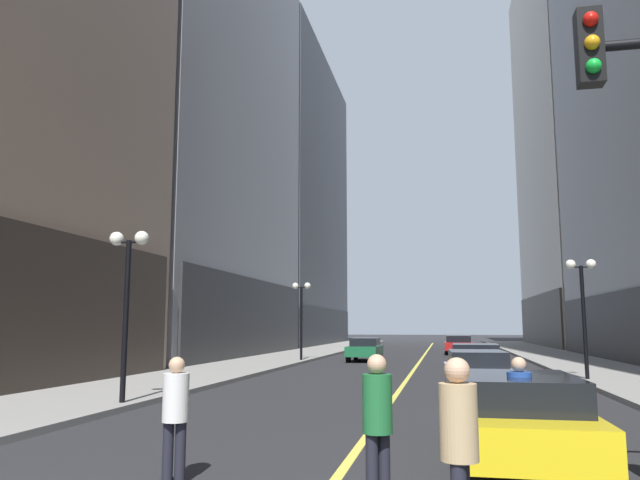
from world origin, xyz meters
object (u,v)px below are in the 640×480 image
object	(u,v)px
street_lamp_right_mid	(582,292)
car_red	(458,344)
pedestrian_in_white_shirt	(175,410)
car_white	(477,372)
street_lamp_left_near	(128,277)
car_green	(365,348)
pedestrian_in_tan_trench	(459,440)
street_lamp_left_far	(301,303)
car_yellow	(518,416)
car_grey	(476,359)
pedestrian_in_blue_hoodie	(521,406)
pedestrian_in_green_parka	(377,418)

from	to	relation	value
street_lamp_right_mid	car_red	bearing A→B (deg)	100.60
pedestrian_in_white_shirt	car_red	bearing A→B (deg)	83.36
car_white	street_lamp_left_near	distance (m)	10.02
car_white	car_green	xyz separation A→B (m)	(-5.44, 17.20, -0.00)
pedestrian_in_white_shirt	pedestrian_in_tan_trench	bearing A→B (deg)	-28.34
street_lamp_left_near	street_lamp_left_far	world-z (taller)	same
pedestrian_in_white_shirt	street_lamp_left_far	bearing A→B (deg)	99.64
car_yellow	street_lamp_left_near	xyz separation A→B (m)	(-8.90, 4.57, 2.54)
car_grey	street_lamp_left_far	xyz separation A→B (m)	(-9.02, 8.49, 2.54)
car_green	pedestrian_in_white_shirt	distance (m)	27.93
street_lamp_left_far	pedestrian_in_tan_trench	bearing A→B (deg)	-73.97
car_grey	car_green	bearing A→B (deg)	118.41
pedestrian_in_tan_trench	street_lamp_left_far	world-z (taller)	street_lamp_left_far
car_white	car_red	bearing A→B (deg)	89.96
car_yellow	street_lamp_left_far	world-z (taller)	street_lamp_left_far
street_lamp_right_mid	street_lamp_left_near	bearing A→B (deg)	-143.55
street_lamp_left_far	pedestrian_in_blue_hoodie	bearing A→B (deg)	-69.95
pedestrian_in_white_shirt	street_lamp_right_mid	distance (m)	18.20
street_lamp_left_far	street_lamp_right_mid	bearing A→B (deg)	-37.60
car_green	car_grey	bearing A→B (deg)	-61.59
car_green	street_lamp_left_far	world-z (taller)	street_lamp_left_far
car_yellow	pedestrian_in_green_parka	bearing A→B (deg)	-125.29
street_lamp_left_near	street_lamp_right_mid	xyz separation A→B (m)	(12.80, 9.45, 0.00)
pedestrian_in_blue_hoodie	street_lamp_right_mid	bearing A→B (deg)	74.90
car_yellow	car_green	bearing A→B (deg)	102.18
car_green	street_lamp_left_far	bearing A→B (deg)	-147.83
car_red	street_lamp_left_far	distance (m)	14.86
car_green	street_lamp_left_near	size ratio (longest dim) A/B	0.95
car_green	pedestrian_in_green_parka	size ratio (longest dim) A/B	2.45
car_red	pedestrian_in_tan_trench	size ratio (longest dim) A/B	2.54
street_lamp_left_near	pedestrian_in_white_shirt	bearing A→B (deg)	-56.06
car_yellow	pedestrian_in_green_parka	xyz separation A→B (m)	(-1.80, -2.54, 0.28)
car_white	pedestrian_in_green_parka	distance (m)	11.41
car_red	street_lamp_left_near	size ratio (longest dim) A/B	1.00
pedestrian_in_blue_hoodie	street_lamp_left_near	xyz separation A→B (m)	(-8.89, 5.04, 2.33)
car_grey	pedestrian_in_blue_hoodie	world-z (taller)	pedestrian_in_blue_hoodie
pedestrian_in_white_shirt	car_grey	bearing A→B (deg)	75.05
car_yellow	street_lamp_right_mid	world-z (taller)	street_lamp_right_mid
pedestrian_in_blue_hoodie	street_lamp_left_far	xyz separation A→B (m)	(-8.89, 24.35, 2.33)
car_green	street_lamp_left_near	bearing A→B (deg)	-98.78
pedestrian_in_white_shirt	car_white	bearing A→B (deg)	67.87
car_red	street_lamp_left_far	xyz separation A→B (m)	(-8.76, -11.73, 2.54)
car_grey	street_lamp_left_near	world-z (taller)	street_lamp_left_near
car_white	car_red	xyz separation A→B (m)	(0.02, 26.86, 0.00)
car_green	car_white	bearing A→B (deg)	-72.45
pedestrian_in_tan_trench	street_lamp_right_mid	world-z (taller)	street_lamp_right_mid
car_red	pedestrian_in_green_parka	bearing A→B (deg)	-92.48
car_green	pedestrian_in_white_shirt	bearing A→B (deg)	-87.77
street_lamp_left_near	street_lamp_right_mid	distance (m)	15.91
car_green	pedestrian_in_white_shirt	world-z (taller)	pedestrian_in_white_shirt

